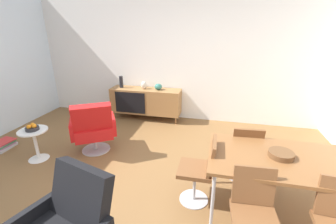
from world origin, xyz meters
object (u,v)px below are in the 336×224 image
at_px(side_table_round, 35,141).
at_px(dining_chair_near_window, 200,169).
at_px(vase_ceramic_small, 158,87).
at_px(dining_chair_front_left, 253,211).
at_px(dining_table, 285,162).
at_px(magazine_stack, 3,145).
at_px(vase_sculptural_dark, 121,82).
at_px(sideboard, 146,101).
at_px(dining_chair_back_left, 244,150).
at_px(lounge_chair_red, 93,127).
at_px(fruit_bowl, 32,128).
at_px(vase_cobalt, 144,85).
at_px(wooden_bowl_on_table, 281,154).

bearing_deg(side_table_round, dining_chair_near_window, -7.79).
height_order(vase_ceramic_small, dining_chair_front_left, dining_chair_front_left).
distance_m(vase_ceramic_small, dining_table, 3.20).
relative_size(dining_chair_near_window, magazine_stack, 2.14).
bearing_deg(vase_sculptural_dark, sideboard, -0.19).
xyz_separation_m(dining_table, dining_chair_back_left, (-0.35, 0.56, -0.23)).
xyz_separation_m(vase_sculptural_dark, magazine_stack, (-1.48, -1.93, -0.79)).
distance_m(dining_chair_front_left, lounge_chair_red, 2.75).
bearing_deg(dining_chair_back_left, fruit_bowl, -176.59).
xyz_separation_m(vase_cobalt, vase_ceramic_small, (0.33, 0.00, -0.02)).
height_order(dining_table, fruit_bowl, dining_table).
bearing_deg(vase_sculptural_dark, dining_chair_back_left, -35.77).
bearing_deg(fruit_bowl, sideboard, 60.24).
relative_size(wooden_bowl_on_table, dining_chair_back_left, 0.30).
xyz_separation_m(sideboard, wooden_bowl_on_table, (2.33, -2.42, 0.33)).
xyz_separation_m(vase_cobalt, dining_chair_near_window, (1.52, -2.44, -0.34)).
height_order(sideboard, wooden_bowl_on_table, wooden_bowl_on_table).
bearing_deg(dining_chair_front_left, vase_ceramic_small, 119.83).
distance_m(sideboard, dining_chair_back_left, 2.76).
bearing_deg(magazine_stack, vase_sculptural_dark, 52.50).
relative_size(vase_ceramic_small, lounge_chair_red, 0.18).
height_order(dining_chair_back_left, magazine_stack, dining_chair_back_left).
relative_size(dining_chair_front_left, lounge_chair_red, 0.90).
xyz_separation_m(sideboard, side_table_round, (-1.18, -2.07, -0.12)).
bearing_deg(side_table_round, vase_sculptural_dark, 73.69).
relative_size(vase_ceramic_small, wooden_bowl_on_table, 0.64).
distance_m(sideboard, dining_chair_near_window, 2.85).
relative_size(vase_ceramic_small, magazine_stack, 0.42).
distance_m(vase_sculptural_dark, dining_chair_back_left, 3.24).
bearing_deg(wooden_bowl_on_table, magazine_stack, 173.62).
relative_size(sideboard, vase_ceramic_small, 9.59).
bearing_deg(dining_table, vase_ceramic_small, 130.36).
height_order(vase_ceramic_small, dining_chair_near_window, dining_chair_near_window).
relative_size(vase_cobalt, dining_chair_back_left, 0.20).
bearing_deg(fruit_bowl, magazine_stack, 170.85).
distance_m(sideboard, magazine_stack, 2.84).
xyz_separation_m(sideboard, dining_chair_back_left, (2.03, -1.88, 0.03)).
bearing_deg(vase_sculptural_dark, dining_table, -39.54).
bearing_deg(dining_chair_back_left, dining_chair_near_window, -134.22).
xyz_separation_m(wooden_bowl_on_table, dining_chair_near_window, (-0.84, -0.02, -0.30)).
height_order(vase_sculptural_dark, dining_chair_back_left, vase_sculptural_dark).
bearing_deg(fruit_bowl, lounge_chair_red, 27.50).
distance_m(vase_cobalt, fruit_bowl, 2.38).
distance_m(dining_table, lounge_chair_red, 2.87).
relative_size(vase_sculptural_dark, dining_chair_near_window, 0.31).
bearing_deg(magazine_stack, dining_chair_back_left, 0.71).
xyz_separation_m(dining_chair_near_window, fruit_bowl, (-2.67, 0.37, 0.09)).
bearing_deg(dining_chair_near_window, vase_ceramic_small, 115.90).
height_order(dining_chair_near_window, magazine_stack, dining_chair_near_window).
bearing_deg(vase_cobalt, sideboard, -3.53).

